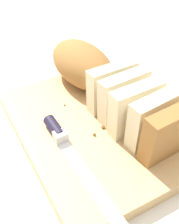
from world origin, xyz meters
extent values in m
plane|color=silver|center=(0.00, 0.00, 0.00)|extent=(3.00, 3.00, 0.00)
cube|color=tan|center=(0.00, 0.00, 0.01)|extent=(0.38, 0.26, 0.03)
ellipsoid|color=#996633|center=(-0.14, 0.06, 0.07)|extent=(0.20, 0.12, 0.09)
cube|color=beige|center=(-0.03, 0.07, 0.07)|extent=(0.04, 0.11, 0.09)
cube|color=beige|center=(0.01, 0.07, 0.07)|extent=(0.04, 0.11, 0.09)
cube|color=beige|center=(0.05, 0.07, 0.07)|extent=(0.03, 0.11, 0.09)
cube|color=beige|center=(0.09, 0.08, 0.07)|extent=(0.04, 0.11, 0.09)
cube|color=#996633|center=(0.13, 0.08, 0.07)|extent=(0.04, 0.11, 0.09)
cube|color=silver|center=(0.11, -0.07, 0.03)|extent=(0.19, 0.02, 0.00)
cylinder|color=black|center=(-0.01, -0.07, 0.04)|extent=(0.05, 0.02, 0.02)
cube|color=silver|center=(0.01, -0.07, 0.04)|extent=(0.02, 0.02, 0.02)
sphere|color=#996633|center=(-0.02, 0.04, 0.03)|extent=(0.01, 0.01, 0.01)
sphere|color=#996633|center=(0.03, -0.01, 0.03)|extent=(0.01, 0.01, 0.01)
sphere|color=#996633|center=(0.02, 0.02, 0.03)|extent=(0.01, 0.01, 0.01)
sphere|color=#996633|center=(-0.08, -0.02, 0.03)|extent=(0.00, 0.00, 0.00)
camera|label=1|loc=(0.35, -0.20, 0.38)|focal=44.69mm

